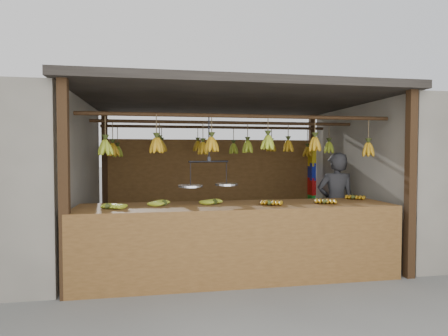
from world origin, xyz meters
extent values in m
plane|color=#5B5B57|center=(0.00, 0.00, 0.00)|extent=(80.00, 80.00, 0.00)
cube|color=black|center=(-2.00, -1.50, 1.15)|extent=(0.10, 0.10, 2.30)
cube|color=black|center=(2.00, -1.50, 1.15)|extent=(0.10, 0.10, 2.30)
cube|color=black|center=(-2.00, 1.50, 1.15)|extent=(0.10, 0.10, 2.30)
cube|color=black|center=(2.00, 1.50, 1.15)|extent=(0.10, 0.10, 2.30)
cube|color=black|center=(0.00, 0.00, 2.35)|extent=(4.30, 3.30, 0.10)
cylinder|color=black|center=(0.00, -1.00, 2.00)|extent=(4.00, 0.05, 0.05)
cylinder|color=black|center=(0.00, 0.00, 2.00)|extent=(4.00, 0.05, 0.05)
cylinder|color=black|center=(0.00, 1.00, 2.00)|extent=(4.00, 0.05, 0.05)
cube|color=brown|center=(0.00, 1.50, 0.90)|extent=(4.00, 0.06, 1.80)
cube|color=slate|center=(3.60, 0.00, 1.15)|extent=(3.00, 3.00, 2.30)
cube|color=brown|center=(-0.08, -1.10, 0.86)|extent=(3.87, 0.86, 0.08)
cube|color=brown|center=(-0.08, -1.53, 0.45)|extent=(3.87, 0.04, 0.90)
cube|color=black|center=(-1.91, -1.48, 0.41)|extent=(0.07, 0.07, 0.82)
cube|color=black|center=(1.76, -1.48, 0.41)|extent=(0.07, 0.07, 0.82)
cube|color=black|center=(-1.91, -0.72, 0.41)|extent=(0.07, 0.07, 0.82)
cube|color=black|center=(1.76, -0.72, 0.41)|extent=(0.07, 0.07, 0.82)
ellipsoid|color=#92A523|center=(-1.58, -1.27, 0.93)|extent=(0.27, 0.30, 0.06)
ellipsoid|color=#92A523|center=(-0.95, -1.04, 0.93)|extent=(0.29, 0.27, 0.06)
ellipsoid|color=#92A523|center=(-0.33, -1.06, 0.93)|extent=(0.29, 0.30, 0.06)
ellipsoid|color=#AC7912|center=(0.29, -1.29, 0.93)|extent=(0.26, 0.29, 0.06)
ellipsoid|color=#AC7912|center=(1.00, -1.29, 0.93)|extent=(0.27, 0.29, 0.06)
ellipsoid|color=#AC7912|center=(1.58, -0.92, 0.93)|extent=(0.29, 0.30, 0.06)
ellipsoid|color=#92A523|center=(-1.65, -0.98, 1.60)|extent=(0.16, 0.16, 0.28)
ellipsoid|color=#AC7912|center=(-1.06, -1.03, 1.63)|extent=(0.16, 0.16, 0.28)
ellipsoid|color=#AC7912|center=(-0.38, -1.01, 1.64)|extent=(0.16, 0.16, 0.28)
ellipsoid|color=#92A523|center=(0.34, -1.00, 1.67)|extent=(0.16, 0.16, 0.28)
ellipsoid|color=#AC7912|center=(0.98, -0.98, 1.65)|extent=(0.16, 0.16, 0.28)
ellipsoid|color=#AC7912|center=(1.75, -0.97, 1.58)|extent=(0.16, 0.16, 0.28)
ellipsoid|color=#AC7912|center=(-1.69, 0.04, 1.59)|extent=(0.16, 0.16, 0.28)
ellipsoid|color=#AC7912|center=(-1.02, -0.02, 1.65)|extent=(0.16, 0.16, 0.28)
ellipsoid|color=#AC7912|center=(-0.38, -0.02, 1.61)|extent=(0.16, 0.16, 0.28)
ellipsoid|color=#92A523|center=(0.32, 0.00, 1.64)|extent=(0.16, 0.16, 0.28)
ellipsoid|color=#AC7912|center=(0.98, 0.03, 1.65)|extent=(0.16, 0.16, 0.28)
ellipsoid|color=#92A523|center=(1.66, 0.02, 1.63)|extent=(0.16, 0.16, 0.28)
ellipsoid|color=#92A523|center=(-1.72, 1.00, 1.57)|extent=(0.16, 0.16, 0.28)
ellipsoid|color=#AC7912|center=(-0.98, 0.98, 1.66)|extent=(0.16, 0.16, 0.28)
ellipsoid|color=#AC7912|center=(-0.34, 1.03, 1.67)|extent=(0.16, 0.16, 0.28)
ellipsoid|color=#92A523|center=(0.29, 0.99, 1.62)|extent=(0.16, 0.16, 0.28)
ellipsoid|color=#AC7912|center=(1.00, 0.99, 1.66)|extent=(0.16, 0.16, 0.28)
ellipsoid|color=#AC7912|center=(1.71, 1.03, 1.57)|extent=(0.16, 0.16, 0.28)
cylinder|color=black|center=(-0.42, -1.00, 1.72)|extent=(0.02, 0.02, 0.57)
cylinder|color=black|center=(-0.42, -1.00, 1.43)|extent=(0.52, 0.21, 0.02)
cylinder|color=silver|center=(-0.65, -1.08, 1.13)|extent=(0.29, 0.29, 0.02)
cylinder|color=silver|center=(-0.18, -0.92, 1.13)|extent=(0.29, 0.29, 0.02)
imported|color=#262628|center=(1.60, -0.36, 0.77)|extent=(0.61, 0.44, 1.54)
cube|color=yellow|center=(1.94, 1.35, 1.45)|extent=(0.08, 0.26, 0.34)
cube|color=#1426BF|center=(1.94, 1.35, 1.18)|extent=(0.08, 0.26, 0.34)
cube|color=red|center=(1.94, 1.35, 0.89)|extent=(0.08, 0.26, 0.34)
cube|color=#199926|center=(1.94, 1.35, 0.55)|extent=(0.08, 0.26, 0.34)
camera|label=1|loc=(-1.03, -5.60, 1.52)|focal=30.00mm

